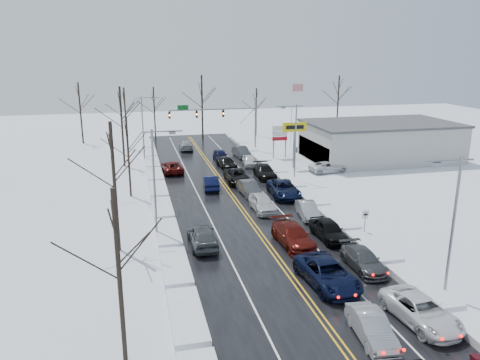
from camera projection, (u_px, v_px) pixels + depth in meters
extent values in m
plane|color=white|center=(245.00, 213.00, 44.42)|extent=(160.00, 160.00, 0.00)
cube|color=black|center=(240.00, 207.00, 46.30)|extent=(14.00, 84.00, 0.01)
cube|color=silver|center=(163.00, 212.00, 44.63)|extent=(1.92, 72.00, 0.49)
cube|color=silver|center=(312.00, 201.00, 47.97)|extent=(1.92, 72.00, 0.49)
cylinder|color=slate|center=(255.00, 125.00, 71.49)|extent=(0.24, 0.24, 8.00)
cylinder|color=slate|center=(213.00, 109.00, 69.40)|extent=(13.00, 0.18, 0.18)
cylinder|color=slate|center=(248.00, 116.00, 70.86)|extent=(2.33, 0.10, 2.33)
cube|color=#0C591E|center=(183.00, 107.00, 68.30)|extent=(1.60, 0.08, 0.70)
cube|color=black|center=(223.00, 113.00, 69.90)|extent=(0.32, 0.25, 1.05)
sphere|color=#3F0705|center=(223.00, 112.00, 69.67)|extent=(0.20, 0.20, 0.20)
sphere|color=orange|center=(223.00, 114.00, 69.75)|extent=(0.22, 0.22, 0.22)
sphere|color=black|center=(223.00, 116.00, 69.83)|extent=(0.20, 0.20, 0.20)
cube|color=black|center=(197.00, 114.00, 69.02)|extent=(0.32, 0.25, 1.05)
sphere|color=#3F0705|center=(197.00, 112.00, 68.79)|extent=(0.20, 0.20, 0.20)
sphere|color=orange|center=(197.00, 114.00, 68.87)|extent=(0.22, 0.22, 0.22)
sphere|color=black|center=(197.00, 116.00, 68.95)|extent=(0.20, 0.20, 0.20)
cube|color=black|center=(169.00, 115.00, 68.14)|extent=(0.32, 0.25, 1.05)
sphere|color=#3F0705|center=(169.00, 113.00, 67.91)|extent=(0.20, 0.20, 0.20)
sphere|color=orange|center=(170.00, 115.00, 67.99)|extent=(0.22, 0.22, 0.22)
sphere|color=black|center=(170.00, 117.00, 68.07)|extent=(0.20, 0.20, 0.20)
cylinder|color=slate|center=(294.00, 147.00, 60.99)|extent=(0.20, 0.20, 5.60)
cube|color=yellow|center=(294.00, 127.00, 60.30)|extent=(3.20, 0.30, 1.20)
cube|color=black|center=(295.00, 127.00, 60.14)|extent=(2.40, 0.04, 0.50)
cylinder|color=slate|center=(274.00, 145.00, 66.64)|extent=(0.16, 0.16, 4.00)
cylinder|color=slate|center=(286.00, 144.00, 67.04)|extent=(0.16, 0.16, 4.00)
cube|color=white|center=(280.00, 128.00, 66.22)|extent=(2.20, 0.22, 0.70)
cube|color=white|center=(280.00, 134.00, 66.44)|extent=(2.20, 0.22, 0.70)
cube|color=#A30C18|center=(280.00, 139.00, 66.62)|extent=(2.20, 0.22, 0.50)
cylinder|color=slate|center=(365.00, 225.00, 38.42)|extent=(0.08, 0.08, 2.20)
cube|color=white|center=(366.00, 214.00, 38.18)|extent=(0.55, 0.05, 0.70)
cube|color=black|center=(366.00, 215.00, 38.15)|extent=(0.35, 0.02, 0.15)
cylinder|color=silver|center=(292.00, 115.00, 74.53)|extent=(0.14, 0.14, 10.00)
cube|color=#A6A6A1|center=(380.00, 142.00, 65.92)|extent=(20.00, 12.00, 5.00)
cube|color=#262628|center=(313.00, 151.00, 63.97)|extent=(0.10, 11.00, 2.80)
cube|color=#3F3F42|center=(381.00, 123.00, 65.21)|extent=(20.40, 12.40, 0.30)
cylinder|color=slate|center=(453.00, 229.00, 28.20)|extent=(0.18, 0.18, 9.00)
cylinder|color=slate|center=(449.00, 161.00, 26.87)|extent=(3.20, 0.12, 0.12)
cube|color=slate|center=(437.00, 164.00, 26.74)|extent=(0.50, 0.25, 0.18)
cylinder|color=slate|center=(295.00, 143.00, 54.47)|extent=(0.18, 0.18, 9.00)
cylinder|color=slate|center=(290.00, 106.00, 53.15)|extent=(3.20, 0.12, 0.12)
cube|color=slate|center=(283.00, 108.00, 53.01)|extent=(0.50, 0.25, 0.18)
cylinder|color=slate|center=(154.00, 185.00, 37.60)|extent=(0.18, 0.18, 9.00)
cylinder|color=slate|center=(162.00, 131.00, 36.63)|extent=(3.20, 0.12, 0.12)
cube|color=slate|center=(172.00, 133.00, 36.84)|extent=(0.50, 0.25, 0.18)
cylinder|color=slate|center=(143.00, 130.00, 63.87)|extent=(0.18, 0.18, 9.00)
cylinder|color=slate|center=(147.00, 98.00, 62.90)|extent=(3.20, 0.12, 0.12)
cube|color=slate|center=(153.00, 99.00, 63.12)|extent=(0.50, 0.25, 0.18)
cylinder|color=#2D231C|center=(120.00, 279.00, 22.04)|extent=(0.24, 0.24, 9.00)
cylinder|color=#2D231C|center=(115.00, 188.00, 34.93)|extent=(0.27, 0.27, 10.00)
cylinder|color=#2D231C|center=(129.00, 157.00, 48.49)|extent=(0.23, 0.23, 8.50)
cylinder|color=#2D231C|center=(122.00, 127.00, 61.20)|extent=(0.28, 0.28, 10.50)
cylinder|color=#2D231C|center=(126.00, 118.00, 72.68)|extent=(0.25, 0.25, 9.50)
cylinder|color=#2D231C|center=(81.00, 113.00, 76.66)|extent=(0.27, 0.27, 10.00)
cylinder|color=#2D231C|center=(154.00, 113.00, 80.37)|extent=(0.24, 0.24, 9.00)
cylinder|color=#2D231C|center=(202.00, 108.00, 79.99)|extent=(0.29, 0.29, 11.00)
cylinder|color=#2D231C|center=(256.00, 112.00, 83.93)|extent=(0.23, 0.23, 8.50)
cylinder|color=#2D231C|center=(338.00, 104.00, 87.64)|extent=(0.28, 0.28, 10.50)
imported|color=#96989D|center=(371.00, 339.00, 25.06)|extent=(1.92, 4.43, 1.42)
imported|color=black|center=(327.00, 285.00, 30.87)|extent=(3.18, 6.07, 1.63)
imported|color=#4E0F0A|center=(293.00, 245.00, 37.18)|extent=(2.50, 5.66, 1.62)
imported|color=silver|center=(262.00, 211.00, 45.04)|extent=(1.92, 4.74, 1.61)
imported|color=#3E4043|center=(249.00, 195.00, 50.04)|extent=(1.88, 4.71, 1.52)
imported|color=black|center=(237.00, 182.00, 54.89)|extent=(2.71, 5.53, 1.51)
imported|color=black|center=(227.00, 168.00, 61.60)|extent=(2.31, 4.88, 1.37)
imported|color=black|center=(221.00, 160.00, 65.84)|extent=(1.79, 4.40, 1.50)
imported|color=white|center=(420.00, 322.00, 26.59)|extent=(2.95, 5.52, 1.47)
imported|color=#3C3F41|center=(363.00, 269.00, 33.13)|extent=(1.94, 4.75, 1.38)
imported|color=black|center=(328.00, 239.00, 38.36)|extent=(2.08, 4.81, 1.62)
imported|color=#999BA0|center=(307.00, 217.00, 43.44)|extent=(2.01, 4.42, 1.41)
imported|color=black|center=(284.00, 196.00, 49.62)|extent=(3.11, 6.05, 1.63)
imported|color=black|center=(265.00, 177.00, 56.96)|extent=(2.42, 5.37, 1.53)
imported|color=silver|center=(250.00, 166.00, 62.70)|extent=(2.18, 4.36, 1.43)
imported|color=#393B3D|center=(241.00, 157.00, 67.82)|extent=(2.01, 4.79, 1.54)
imported|color=black|center=(211.00, 189.00, 52.30)|extent=(2.03, 4.73, 1.52)
imported|color=#4E0C0A|center=(172.00, 172.00, 59.30)|extent=(2.76, 5.35, 1.44)
imported|color=gray|center=(186.00, 150.00, 73.00)|extent=(2.41, 5.22, 1.48)
imported|color=#45484A|center=(203.00, 246.00, 36.98)|extent=(2.04, 5.06, 1.72)
imported|color=white|center=(328.00, 172.00, 59.41)|extent=(5.16, 2.77, 1.38)
imported|color=#45474B|center=(341.00, 167.00, 62.26)|extent=(2.69, 5.51, 1.54)
imported|color=gray|center=(307.00, 154.00, 69.56)|extent=(2.34, 4.88, 1.61)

